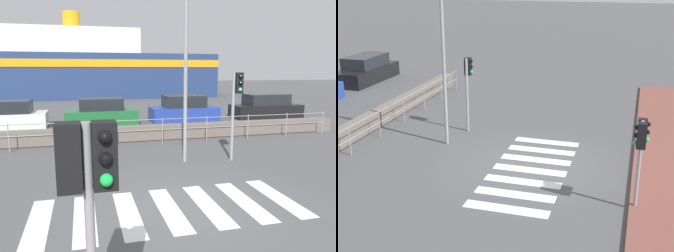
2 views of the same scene
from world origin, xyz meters
TOP-DOWN VIEW (x-y plane):
  - ground_plane at (0.00, 0.00)m, footprint 160.00×160.00m
  - crosswalk at (-0.42, 0.00)m, footprint 5.85×2.40m
  - seawall at (0.00, 7.16)m, footprint 19.38×0.55m
  - harbor_fence at (0.00, 6.29)m, footprint 17.48×0.04m
  - traffic_light_near at (-2.14, -3.35)m, footprint 0.58×0.41m
  - traffic_light_far at (2.74, 3.29)m, footprint 0.34×0.32m
  - streetlamp at (1.06, 3.29)m, footprint 0.32×1.24m
  - ferry_boat at (-0.60, 31.17)m, footprint 24.76×7.90m
  - parked_car_white at (-5.98, 12.04)m, footprint 3.89×1.84m
  - parked_car_green at (-1.16, 12.04)m, footprint 3.97×1.80m
  - parked_car_blue at (3.68, 12.04)m, footprint 3.99×1.84m
  - parked_car_black at (9.19, 12.04)m, footprint 4.44×1.75m

SIDE VIEW (x-z plane):
  - ground_plane at x=0.00m, z-range 0.00..0.00m
  - crosswalk at x=-0.42m, z-range 0.00..0.01m
  - seawall at x=0.00m, z-range 0.00..0.64m
  - parked_car_white at x=-5.98m, z-range -0.11..1.33m
  - parked_car_green at x=-1.16m, z-range -0.11..1.36m
  - parked_car_black at x=9.19m, z-range -0.11..1.39m
  - parked_car_blue at x=3.68m, z-range -0.11..1.41m
  - harbor_fence at x=0.00m, z-range 0.18..1.26m
  - traffic_light_near at x=-2.14m, z-range 0.72..3.25m
  - traffic_light_far at x=2.74m, z-range 0.69..3.62m
  - ferry_boat at x=-0.60m, z-range -1.45..7.66m
  - streetlamp at x=1.06m, z-range 0.72..6.45m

